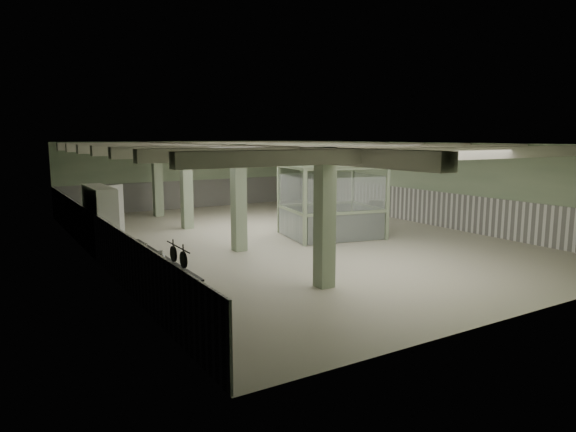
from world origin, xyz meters
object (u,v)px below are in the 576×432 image
prep_counter (149,276)px  walkin_cooler (101,220)px  guard_booth (331,187)px  filing_cabinet (378,216)px

prep_counter → walkin_cooler: walkin_cooler is taller
guard_booth → filing_cabinet: guard_booth is taller
prep_counter → walkin_cooler: size_ratio=1.98×
walkin_cooler → guard_booth: guard_booth is taller
guard_booth → prep_counter: bearing=-144.5°
guard_booth → filing_cabinet: 2.44m
prep_counter → guard_booth: 9.15m
prep_counter → guard_booth: size_ratio=1.22×
walkin_cooler → filing_cabinet: 10.51m
prep_counter → filing_cabinet: (10.28, 3.35, 0.20)m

